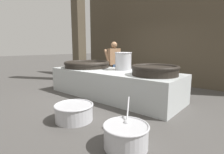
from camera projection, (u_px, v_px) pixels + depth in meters
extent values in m
plane|color=#474442|center=(112.00, 96.00, 5.18)|extent=(60.00, 60.00, 0.00)
cube|color=#4C4233|center=(158.00, 28.00, 6.99)|extent=(7.70, 0.24, 4.41)
cube|color=#4C4233|center=(79.00, 29.00, 7.42)|extent=(0.42, 0.42, 4.41)
cube|color=#B2B7B7|center=(112.00, 83.00, 5.12)|extent=(3.98, 1.42, 0.76)
cylinder|color=black|center=(87.00, 65.00, 5.84)|extent=(1.45, 1.45, 0.15)
torus|color=black|center=(87.00, 63.00, 5.83)|extent=(1.51, 1.51, 0.12)
cylinder|color=black|center=(155.00, 71.00, 4.17)|extent=(1.09, 1.09, 0.20)
torus|color=black|center=(155.00, 67.00, 4.16)|extent=(1.13, 1.13, 0.09)
cylinder|color=#B7B7BC|center=(123.00, 61.00, 5.16)|extent=(0.48, 0.48, 0.51)
torus|color=#B7B7BC|center=(123.00, 53.00, 5.12)|extent=(0.51, 0.51, 0.03)
cylinder|color=#8C6647|center=(112.00, 76.00, 6.39)|extent=(0.12, 0.12, 0.80)
cylinder|color=#8C6647|center=(116.00, 75.00, 6.50)|extent=(0.12, 0.12, 0.80)
cube|color=#334C72|center=(114.00, 71.00, 6.42)|extent=(0.23, 0.27, 0.52)
cube|color=#8C6647|center=(114.00, 57.00, 6.33)|extent=(0.24, 0.51, 0.59)
cylinder|color=#8C6647|center=(107.00, 57.00, 6.25)|extent=(0.34, 0.16, 0.55)
cylinder|color=#8C6647|center=(117.00, 56.00, 6.56)|extent=(0.34, 0.16, 0.55)
sphere|color=#8C6647|center=(114.00, 45.00, 6.26)|extent=(0.23, 0.23, 0.23)
cylinder|color=#B7B7BC|center=(126.00, 136.00, 2.50)|extent=(0.64, 0.64, 0.32)
torus|color=#B7B7BC|center=(126.00, 126.00, 2.47)|extent=(0.67, 0.67, 0.03)
cylinder|color=orange|center=(126.00, 132.00, 2.49)|extent=(0.56, 0.56, 0.08)
cylinder|color=orange|center=(126.00, 127.00, 2.51)|extent=(0.04, 0.03, 0.04)
cylinder|color=orange|center=(132.00, 123.00, 2.61)|extent=(0.06, 0.06, 0.04)
cylinder|color=orange|center=(115.00, 128.00, 2.47)|extent=(0.03, 0.03, 0.03)
cylinder|color=orange|center=(129.00, 125.00, 2.58)|extent=(0.06, 0.06, 0.04)
cylinder|color=orange|center=(126.00, 125.00, 2.58)|extent=(0.06, 0.05, 0.03)
cylinder|color=orange|center=(121.00, 129.00, 2.44)|extent=(0.04, 0.05, 0.02)
cylinder|color=orange|center=(115.00, 130.00, 2.41)|extent=(0.06, 0.03, 0.03)
cylinder|color=orange|center=(130.00, 126.00, 2.54)|extent=(0.04, 0.04, 0.04)
sphere|color=#B7B7BC|center=(127.00, 124.00, 2.58)|extent=(0.11, 0.11, 0.11)
cylinder|color=#B7B7BC|center=(128.00, 110.00, 2.76)|extent=(0.24, 0.38, 0.31)
cylinder|color=#B7B7BC|center=(74.00, 113.00, 3.43)|extent=(0.73, 0.73, 0.31)
torus|color=#B7B7BC|center=(74.00, 105.00, 3.40)|extent=(0.76, 0.76, 0.04)
cylinder|color=tan|center=(74.00, 109.00, 3.42)|extent=(0.64, 0.64, 0.08)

